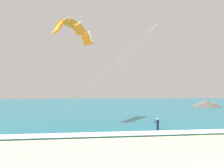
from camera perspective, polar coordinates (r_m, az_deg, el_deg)
sea at (r=84.14m, az=-1.89°, el=-5.31°), size 200.00×120.00×0.20m
surf_foam at (r=26.45m, az=11.52°, el=-12.51°), size 200.00×2.30×0.04m
surfboard at (r=28.58m, az=11.97°, el=-12.10°), size 1.05×1.44×0.09m
kitesurfer at (r=28.44m, az=11.93°, el=-10.28°), size 0.67×0.67×1.69m
kite_primary at (r=35.02m, az=-10.32°, el=14.36°), size 13.94×10.60×15.11m
headland_right at (r=75.07m, az=23.77°, el=-4.86°), size 9.95×11.30×2.21m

